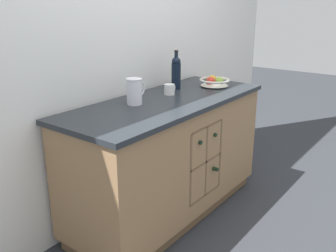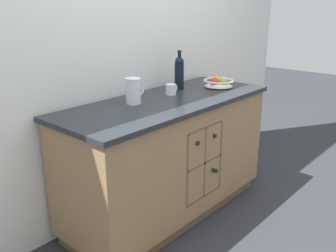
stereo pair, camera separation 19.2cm
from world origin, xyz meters
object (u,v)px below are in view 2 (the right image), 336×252
fruit_bowl (219,82)px  standing_wine_bottle (179,72)px  ceramic_mug (171,89)px  white_pitcher (133,90)px

fruit_bowl → standing_wine_bottle: size_ratio=0.81×
ceramic_mug → fruit_bowl: bearing=-15.3°
ceramic_mug → standing_wine_bottle: size_ratio=0.37×
white_pitcher → fruit_bowl: bearing=-9.9°
white_pitcher → standing_wine_bottle: standing_wine_bottle is taller
fruit_bowl → standing_wine_bottle: 0.35m
white_pitcher → ceramic_mug: (0.38, -0.02, -0.06)m
white_pitcher → standing_wine_bottle: (0.56, 0.06, 0.04)m
fruit_bowl → ceramic_mug: bearing=164.7°
fruit_bowl → ceramic_mug: (-0.46, 0.13, -0.00)m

